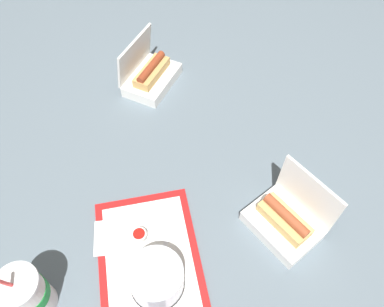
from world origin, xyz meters
TOP-DOWN VIEW (x-y plane):
  - ground_plane at (0.00, 0.00)m, footprint 3.20×3.20m
  - food_tray at (0.26, -0.13)m, footprint 0.41×0.33m
  - cake_container at (0.33, -0.10)m, footprint 0.14×0.14m
  - ketchup_cup at (0.21, -0.16)m, footprint 0.04×0.04m
  - napkin_stack at (0.20, -0.23)m, footprint 0.11×0.11m
  - plastic_fork at (0.22, -0.09)m, footprint 0.11×0.03m
  - clamshell_hotdog_right at (0.17, 0.23)m, footprint 0.24×0.23m
  - clamshell_hotdog_left at (-0.40, -0.17)m, footprint 0.25×0.22m
  - soda_cup_back at (0.37, -0.39)m, footprint 0.10×0.10m

SIDE VIEW (x-z plane):
  - ground_plane at x=0.00m, z-range 0.00..0.00m
  - food_tray at x=0.26m, z-range 0.00..0.01m
  - napkin_stack at x=0.20m, z-range 0.01..0.02m
  - plastic_fork at x=0.22m, z-range 0.01..0.02m
  - ketchup_cup at x=0.21m, z-range 0.01..0.04m
  - clamshell_hotdog_left at x=-0.40m, z-range -0.05..0.13m
  - clamshell_hotdog_right at x=0.17m, z-range -0.05..0.13m
  - cake_container at x=0.33m, z-range 0.01..0.09m
  - soda_cup_back at x=0.37m, z-range -0.03..0.19m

